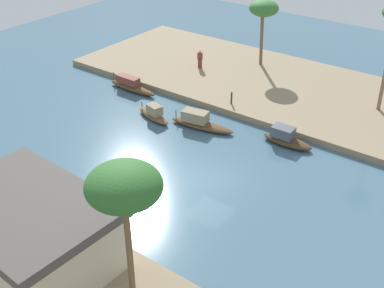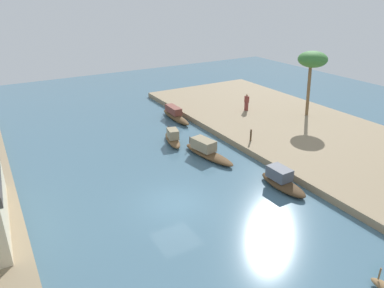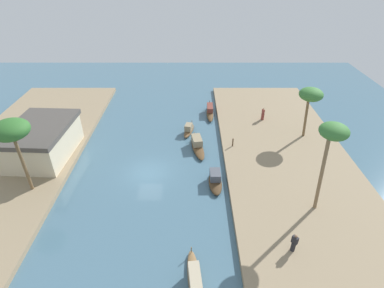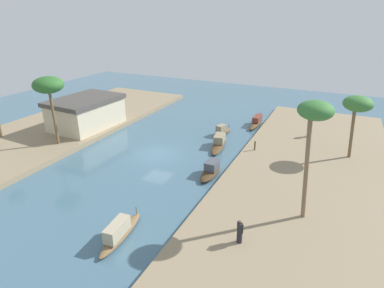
% 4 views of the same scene
% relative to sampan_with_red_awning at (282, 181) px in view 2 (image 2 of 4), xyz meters
% --- Properties ---
extents(river_water, '(70.15, 70.15, 0.00)m').
position_rel_sampan_with_red_awning_xyz_m(river_water, '(1.72, 6.49, -0.45)').
color(river_water, '#476B7F').
rests_on(river_water, ground).
extents(riverbank_left, '(41.71, 13.11, 0.48)m').
position_rel_sampan_with_red_awning_xyz_m(riverbank_left, '(1.72, -7.73, -0.21)').
color(riverbank_left, '#937F60').
rests_on(riverbank_left, ground).
extents(sampan_with_red_awning, '(3.51, 1.28, 1.23)m').
position_rel_sampan_with_red_awning_xyz_m(sampan_with_red_awning, '(0.00, 0.00, 0.00)').
color(sampan_with_red_awning, '#47331E').
rests_on(sampan_with_red_awning, river_water).
extents(sampan_midstream, '(3.46, 1.64, 1.20)m').
position_rel_sampan_with_red_awning_xyz_m(sampan_midstream, '(9.53, 2.56, -0.03)').
color(sampan_midstream, brown).
rests_on(sampan_midstream, river_water).
extents(sampan_open_hull, '(4.93, 1.94, 1.24)m').
position_rel_sampan_with_red_awning_xyz_m(sampan_open_hull, '(6.06, 1.58, 0.00)').
color(sampan_open_hull, brown).
rests_on(sampan_open_hull, river_water).
extents(sampan_upstream_small, '(4.82, 0.98, 1.18)m').
position_rel_sampan_with_red_awning_xyz_m(sampan_upstream_small, '(14.35, -0.22, -0.01)').
color(sampan_upstream_small, brown).
rests_on(sampan_upstream_small, river_water).
extents(person_on_near_bank, '(0.44, 0.42, 1.61)m').
position_rel_sampan_with_red_awning_xyz_m(person_on_near_bank, '(12.03, -6.74, 0.70)').
color(person_on_near_bank, brown).
rests_on(person_on_near_bank, riverbank_left).
extents(mooring_post, '(0.14, 0.14, 0.95)m').
position_rel_sampan_with_red_awning_xyz_m(mooring_post, '(5.84, -2.27, 0.50)').
color(mooring_post, '#4C3823').
rests_on(mooring_post, riverbank_left).
extents(palm_tree_left_far, '(2.54, 2.54, 5.84)m').
position_rel_sampan_with_red_awning_xyz_m(palm_tree_left_far, '(8.08, -10.56, 5.05)').
color(palm_tree_left_far, brown).
rests_on(palm_tree_left_far, riverbank_left).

